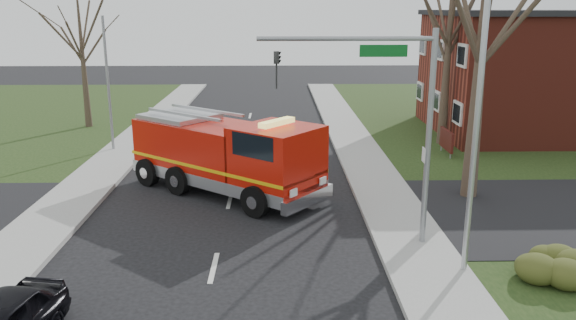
{
  "coord_description": "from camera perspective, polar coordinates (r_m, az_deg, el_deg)",
  "views": [
    {
      "loc": [
        1.86,
        -15.06,
        7.35
      ],
      "look_at": [
        2.28,
        4.67,
        2.0
      ],
      "focal_mm": 35.0,
      "sensor_mm": 36.0,
      "label": 1
    }
  ],
  "objects": [
    {
      "name": "bare_tree_far",
      "position": [
        31.43,
        16.13,
        13.02
      ],
      "size": [
        5.25,
        5.25,
        10.5
      ],
      "color": "#3C2B23",
      "rests_on": "ground"
    },
    {
      "name": "sidewalk_left",
      "position": [
        18.57,
        -27.24,
        -9.7
      ],
      "size": [
        2.4,
        80.0,
        0.15
      ],
      "primitive_type": "cube",
      "color": "gray",
      "rests_on": "ground"
    },
    {
      "name": "health_center_sign",
      "position": [
        29.6,
        15.81,
        1.96
      ],
      "size": [
        0.12,
        2.0,
        1.4
      ],
      "color": "#43130F",
      "rests_on": "ground"
    },
    {
      "name": "sidewalk_right",
      "position": [
        17.28,
        13.67,
        -10.2
      ],
      "size": [
        2.4,
        80.0,
        0.15
      ],
      "primitive_type": "cube",
      "color": "gray",
      "rests_on": "ground"
    },
    {
      "name": "hedge_corner",
      "position": [
        17.16,
        23.84,
        -9.46
      ],
      "size": [
        2.8,
        2.0,
        0.9
      ],
      "primitive_type": "ellipsoid",
      "color": "#333D16",
      "rests_on": "lawn_right"
    },
    {
      "name": "bare_tree_near",
      "position": [
        22.4,
        19.37,
        14.51
      ],
      "size": [
        6.0,
        6.0,
        12.0
      ],
      "color": "#3C2B23",
      "rests_on": "ground"
    },
    {
      "name": "utility_pole_far",
      "position": [
        30.57,
        -17.8,
        7.22
      ],
      "size": [
        0.14,
        0.14,
        7.0
      ],
      "primitive_type": "cylinder",
      "color": "gray",
      "rests_on": "ground"
    },
    {
      "name": "fire_engine",
      "position": [
        22.88,
        -6.22,
        0.32
      ],
      "size": [
        8.26,
        7.46,
        3.36
      ],
      "rotation": [
        0.0,
        0.0,
        0.89
      ],
      "color": "#BC1508",
      "rests_on": "ground"
    },
    {
      "name": "traffic_signal_mast",
      "position": [
        17.1,
        10.16,
        6.04
      ],
      "size": [
        5.29,
        0.18,
        6.8
      ],
      "color": "gray",
      "rests_on": "ground"
    },
    {
      "name": "ground",
      "position": [
        16.86,
        -7.56,
        -10.82
      ],
      "size": [
        120.0,
        120.0,
        0.0
      ],
      "primitive_type": "plane",
      "color": "black",
      "rests_on": "ground"
    },
    {
      "name": "brick_building",
      "position": [
        37.42,
        26.33,
        7.96
      ],
      "size": [
        15.4,
        10.4,
        7.25
      ],
      "color": "maroon",
      "rests_on": "ground"
    },
    {
      "name": "streetlight_pole",
      "position": [
        15.74,
        18.46,
        4.13
      ],
      "size": [
        1.48,
        0.16,
        8.4
      ],
      "color": "#B7BABF",
      "rests_on": "ground"
    },
    {
      "name": "bare_tree_left",
      "position": [
        37.06,
        -20.29,
        11.49
      ],
      "size": [
        4.5,
        4.5,
        9.0
      ],
      "color": "#3C2B23",
      "rests_on": "ground"
    }
  ]
}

